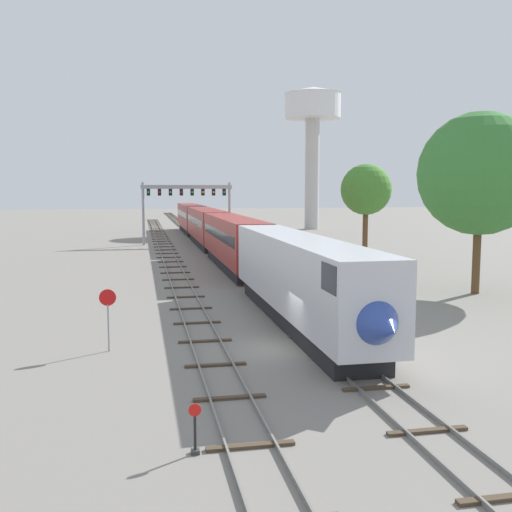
# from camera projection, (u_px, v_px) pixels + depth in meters

# --- Properties ---
(ground_plane) EXTENTS (400.00, 400.00, 0.00)m
(ground_plane) POSITION_uv_depth(u_px,v_px,m) (285.00, 349.00, 27.39)
(ground_plane) COLOR gray
(track_main) EXTENTS (2.60, 200.00, 0.16)m
(track_main) POSITION_uv_depth(u_px,v_px,m) (199.00, 239.00, 86.25)
(track_main) COLOR slate
(track_main) RESTS_ON ground
(track_near) EXTENTS (2.60, 160.00, 0.16)m
(track_near) POSITION_uv_depth(u_px,v_px,m) (168.00, 255.00, 65.70)
(track_near) COLOR slate
(track_near) RESTS_ON ground
(passenger_train) EXTENTS (3.04, 92.49, 4.80)m
(passenger_train) POSITION_uv_depth(u_px,v_px,m) (217.00, 232.00, 66.44)
(passenger_train) COLOR silver
(passenger_train) RESTS_ON ground
(signal_gantry) EXTENTS (12.10, 0.49, 8.28)m
(signal_gantry) POSITION_uv_depth(u_px,v_px,m) (187.00, 198.00, 78.60)
(signal_gantry) COLOR #999BA0
(signal_gantry) RESTS_ON ground
(water_tower) EXTENTS (10.30, 10.30, 25.82)m
(water_tower) POSITION_uv_depth(u_px,v_px,m) (313.00, 116.00, 107.45)
(water_tower) COLOR beige
(water_tower) RESTS_ON ground
(switch_stand) EXTENTS (0.36, 0.24, 1.46)m
(switch_stand) POSITION_uv_depth(u_px,v_px,m) (195.00, 436.00, 16.52)
(switch_stand) COLOR black
(switch_stand) RESTS_ON ground
(stop_sign) EXTENTS (0.76, 0.08, 2.88)m
(stop_sign) POSITION_uv_depth(u_px,v_px,m) (108.00, 311.00, 26.85)
(stop_sign) COLOR gray
(stop_sign) RESTS_ON ground
(trackside_tree_left) EXTENTS (5.32, 5.32, 10.01)m
(trackside_tree_left) POSITION_uv_depth(u_px,v_px,m) (366.00, 190.00, 61.73)
(trackside_tree_left) COLOR brown
(trackside_tree_left) RESTS_ON ground
(trackside_tree_mid) EXTENTS (8.58, 8.58, 12.75)m
(trackside_tree_mid) POSITION_uv_depth(u_px,v_px,m) (480.00, 174.00, 41.04)
(trackside_tree_mid) COLOR brown
(trackside_tree_mid) RESTS_ON ground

